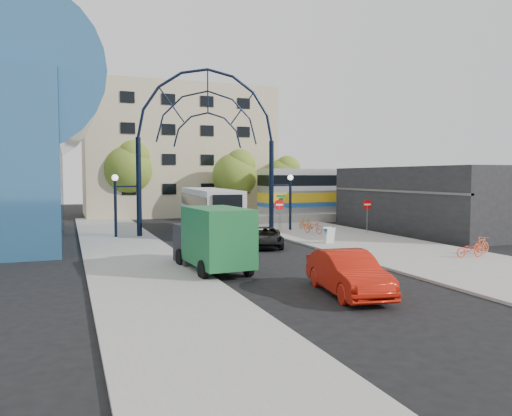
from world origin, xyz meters
name	(u,v)px	position (x,y,z in m)	size (l,w,h in m)	color
ground	(287,267)	(0.00, 0.00, 0.00)	(120.00, 120.00, 0.00)	black
sidewalk_east	(380,246)	(8.00, 4.00, 0.06)	(8.00, 56.00, 0.12)	gray
plaza_west	(131,255)	(-6.50, 6.00, 0.06)	(5.00, 50.00, 0.12)	gray
gateway_arch	(208,118)	(0.00, 14.00, 8.56)	(13.64, 0.44, 12.10)	black
stop_sign	(279,208)	(4.80, 12.00, 1.99)	(0.80, 0.07, 2.50)	slate
do_not_enter_sign	(367,208)	(11.00, 10.00, 1.98)	(0.76, 0.07, 2.48)	slate
street_name_sign	(281,205)	(5.20, 12.60, 2.13)	(0.70, 0.70, 2.80)	slate
sandwich_board	(329,233)	(5.60, 5.98, 0.74)	(0.55, 0.61, 0.99)	white
commercial_block_east	(423,200)	(16.00, 10.00, 2.50)	(6.00, 16.00, 5.00)	black
apartment_block	(176,152)	(2.00, 34.97, 7.00)	(20.00, 12.10, 14.00)	#CDB98E
train_platform	(376,214)	(20.00, 22.00, 0.40)	(32.00, 5.00, 0.80)	gray
train_car	(377,190)	(20.00, 22.00, 2.90)	(25.10, 3.05, 4.20)	#B7B7BC
tree_north_a	(236,173)	(6.12, 25.93, 4.61)	(4.48, 4.48, 7.00)	#382314
tree_north_b	(129,167)	(-3.88, 29.93, 5.27)	(5.12, 5.12, 8.00)	#382314
tree_north_c	(283,176)	(12.12, 27.93, 4.28)	(4.16, 4.16, 6.50)	#382314
city_bus	(210,210)	(0.49, 15.41, 1.74)	(3.63, 12.27, 3.32)	silver
green_truck	(212,239)	(-3.60, 0.32, 1.46)	(2.53, 5.92, 2.93)	black
black_suv	(266,237)	(1.54, 6.56, 0.60)	(2.00, 4.34, 1.21)	black
red_sedan	(348,273)	(-0.17, -5.78, 0.79)	(1.67, 4.80, 1.58)	#B7180B
bike_near_a	(313,226)	(7.17, 11.20, 0.62)	(0.66, 1.90, 1.00)	#E85A2E
bike_near_b	(305,223)	(7.90, 13.99, 0.58)	(0.43, 1.54, 0.92)	orange
bike_far_a	(470,249)	(9.72, -1.41, 0.53)	(0.54, 1.56, 0.82)	#E83B2E
bike_far_b	(481,245)	(11.16, -0.74, 0.59)	(0.44, 1.55, 0.93)	orange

